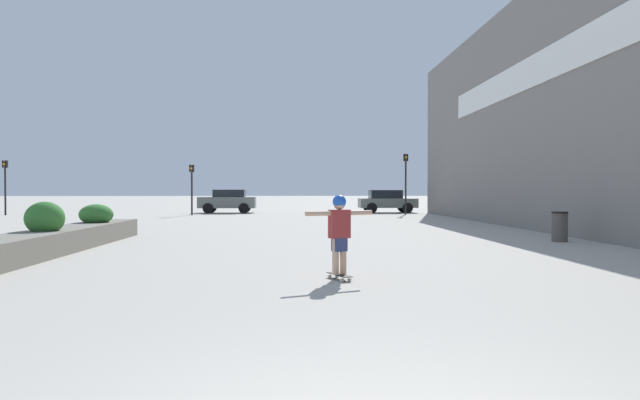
{
  "coord_description": "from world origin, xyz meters",
  "views": [
    {
      "loc": [
        -0.48,
        -3.22,
        1.55
      ],
      "look_at": [
        0.24,
        11.67,
        1.29
      ],
      "focal_mm": 32.0,
      "sensor_mm": 36.0,
      "label": 1
    }
  ],
  "objects_px": {
    "skateboard": "(339,276)",
    "traffic_light_right": "(406,174)",
    "car_center_left": "(228,201)",
    "car_center_right": "(524,200)",
    "traffic_light_far_left": "(5,178)",
    "car_leftmost": "(387,201)",
    "trash_bin": "(560,227)",
    "skateboarder": "(339,226)",
    "traffic_light_left": "(192,180)"
  },
  "relations": [
    {
      "from": "skateboard",
      "to": "traffic_light_right",
      "type": "bearing_deg",
      "value": 52.72
    },
    {
      "from": "skateboard",
      "to": "car_center_left",
      "type": "distance_m",
      "value": 29.53
    },
    {
      "from": "skateboard",
      "to": "car_center_left",
      "type": "xyz_separation_m",
      "value": [
        -5.19,
        29.06,
        0.77
      ]
    },
    {
      "from": "car_center_right",
      "to": "traffic_light_right",
      "type": "distance_m",
      "value": 12.16
    },
    {
      "from": "traffic_light_right",
      "to": "traffic_light_far_left",
      "type": "height_order",
      "value": "traffic_light_right"
    },
    {
      "from": "car_leftmost",
      "to": "car_center_right",
      "type": "height_order",
      "value": "car_leftmost"
    },
    {
      "from": "car_center_left",
      "to": "car_center_right",
      "type": "distance_m",
      "value": 22.02
    },
    {
      "from": "trash_bin",
      "to": "car_leftmost",
      "type": "relative_size",
      "value": 0.23
    },
    {
      "from": "car_center_left",
      "to": "skateboarder",
      "type": "bearing_deg",
      "value": -169.87
    },
    {
      "from": "traffic_light_right",
      "to": "traffic_light_far_left",
      "type": "xyz_separation_m",
      "value": [
        -24.85,
        0.2,
        -0.28
      ]
    },
    {
      "from": "traffic_light_left",
      "to": "traffic_light_far_left",
      "type": "relative_size",
      "value": 0.92
    },
    {
      "from": "car_leftmost",
      "to": "car_center_left",
      "type": "relative_size",
      "value": 1.02
    },
    {
      "from": "skateboarder",
      "to": "car_center_right",
      "type": "height_order",
      "value": "car_center_right"
    },
    {
      "from": "car_leftmost",
      "to": "traffic_light_right",
      "type": "height_order",
      "value": "traffic_light_right"
    },
    {
      "from": "skateboard",
      "to": "car_leftmost",
      "type": "bearing_deg",
      "value": 55.43
    },
    {
      "from": "traffic_light_left",
      "to": "traffic_light_far_left",
      "type": "height_order",
      "value": "traffic_light_far_left"
    },
    {
      "from": "traffic_light_far_left",
      "to": "traffic_light_left",
      "type": "bearing_deg",
      "value": -2.7
    },
    {
      "from": "traffic_light_left",
      "to": "traffic_light_right",
      "type": "distance_m",
      "value": 13.38
    },
    {
      "from": "skateboard",
      "to": "traffic_light_right",
      "type": "relative_size",
      "value": 0.17
    },
    {
      "from": "traffic_light_left",
      "to": "traffic_light_right",
      "type": "xyz_separation_m",
      "value": [
        13.37,
        0.35,
        0.44
      ]
    },
    {
      "from": "traffic_light_far_left",
      "to": "skateboard",
      "type": "bearing_deg",
      "value": -54.75
    },
    {
      "from": "car_center_right",
      "to": "traffic_light_far_left",
      "type": "relative_size",
      "value": 1.35
    },
    {
      "from": "skateboard",
      "to": "skateboarder",
      "type": "distance_m",
      "value": 0.85
    },
    {
      "from": "trash_bin",
      "to": "car_leftmost",
      "type": "distance_m",
      "value": 22.14
    },
    {
      "from": "skateboarder",
      "to": "traffic_light_left",
      "type": "xyz_separation_m",
      "value": [
        -7.01,
        25.63,
        1.23
      ]
    },
    {
      "from": "skateboard",
      "to": "car_leftmost",
      "type": "relative_size",
      "value": 0.17
    },
    {
      "from": "car_center_right",
      "to": "traffic_light_left",
      "type": "relative_size",
      "value": 1.46
    },
    {
      "from": "skateboarder",
      "to": "car_center_left",
      "type": "xyz_separation_m",
      "value": [
        -5.19,
        29.06,
        -0.09
      ]
    },
    {
      "from": "car_center_right",
      "to": "traffic_light_left",
      "type": "bearing_deg",
      "value": 105.78
    },
    {
      "from": "trash_bin",
      "to": "car_center_left",
      "type": "xyz_separation_m",
      "value": [
        -12.39,
        22.14,
        0.38
      ]
    },
    {
      "from": "skateboard",
      "to": "car_center_right",
      "type": "distance_m",
      "value": 36.31
    },
    {
      "from": "skateboarder",
      "to": "traffic_light_left",
      "type": "height_order",
      "value": "traffic_light_left"
    },
    {
      "from": "car_center_left",
      "to": "car_center_right",
      "type": "xyz_separation_m",
      "value": [
        21.78,
        3.24,
        -0.06
      ]
    },
    {
      "from": "traffic_light_right",
      "to": "traffic_light_left",
      "type": "bearing_deg",
      "value": -178.52
    },
    {
      "from": "skateboarder",
      "to": "traffic_light_far_left",
      "type": "xyz_separation_m",
      "value": [
        -18.49,
        26.17,
        1.39
      ]
    },
    {
      "from": "traffic_light_left",
      "to": "car_center_right",
      "type": "bearing_deg",
      "value": 15.78
    },
    {
      "from": "trash_bin",
      "to": "traffic_light_left",
      "type": "xyz_separation_m",
      "value": [
        -14.21,
        18.71,
        1.7
      ]
    },
    {
      "from": "skateboard",
      "to": "traffic_light_right",
      "type": "xyz_separation_m",
      "value": [
        6.36,
        25.97,
        2.52
      ]
    },
    {
      "from": "skateboarder",
      "to": "car_leftmost",
      "type": "height_order",
      "value": "car_leftmost"
    },
    {
      "from": "skateboard",
      "to": "car_leftmost",
      "type": "height_order",
      "value": "car_leftmost"
    },
    {
      "from": "traffic_light_right",
      "to": "car_center_left",
      "type": "bearing_deg",
      "value": 165.04
    },
    {
      "from": "car_center_right",
      "to": "traffic_light_left",
      "type": "xyz_separation_m",
      "value": [
        -23.6,
        -6.67,
        1.38
      ]
    },
    {
      "from": "skateboard",
      "to": "skateboarder",
      "type": "relative_size",
      "value": 0.48
    },
    {
      "from": "trash_bin",
      "to": "traffic_light_left",
      "type": "bearing_deg",
      "value": 127.21
    },
    {
      "from": "skateboarder",
      "to": "traffic_light_far_left",
      "type": "bearing_deg",
      "value": 101.72
    },
    {
      "from": "car_center_left",
      "to": "traffic_light_left",
      "type": "height_order",
      "value": "traffic_light_left"
    },
    {
      "from": "traffic_light_left",
      "to": "traffic_light_far_left",
      "type": "xyz_separation_m",
      "value": [
        -11.48,
        0.54,
        0.16
      ]
    },
    {
      "from": "trash_bin",
      "to": "traffic_light_left",
      "type": "distance_m",
      "value": 23.56
    },
    {
      "from": "car_center_left",
      "to": "traffic_light_right",
      "type": "distance_m",
      "value": 12.08
    },
    {
      "from": "skateboard",
      "to": "traffic_light_far_left",
      "type": "bearing_deg",
      "value": 101.72
    }
  ]
}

